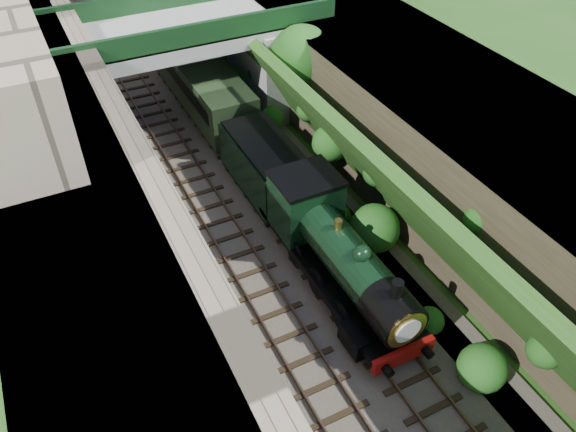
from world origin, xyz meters
The scene contains 12 objects.
trackbed centered at (0.00, 20.00, 0.10)m, with size 10.00×90.00×0.20m, color #473F38.
retaining_wall centered at (-5.50, 20.00, 3.50)m, with size 1.00×90.00×7.00m, color #756B56.
street_plateau_left centered at (-9.00, 20.00, 3.50)m, with size 6.00×90.00×7.00m, color #262628.
street_plateau_right centered at (9.50, 20.00, 3.12)m, with size 8.00×90.00×6.25m, color #262628.
embankment_slope centered at (4.93, 19.17, 2.64)m, with size 4.32×90.00×6.36m.
track_left centered at (-2.00, 20.00, 0.25)m, with size 2.50×90.00×0.20m.
track_right centered at (1.20, 20.00, 0.25)m, with size 2.50×90.00×0.20m.
road_bridge centered at (0.94, 24.00, 4.08)m, with size 16.00×6.40×7.25m.
tree centered at (5.91, 20.01, 4.65)m, with size 3.60×3.80×6.60m.
locomotive centered at (1.20, 7.66, 1.89)m, with size 3.10×10.22×3.83m.
tender centered at (1.20, 15.02, 1.62)m, with size 2.70×6.00×3.05m.
coach_front centered at (1.20, 27.62, 2.05)m, with size 2.90×18.00×3.70m.
Camera 1 is at (-8.28, -6.57, 18.60)m, focal length 35.00 mm.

